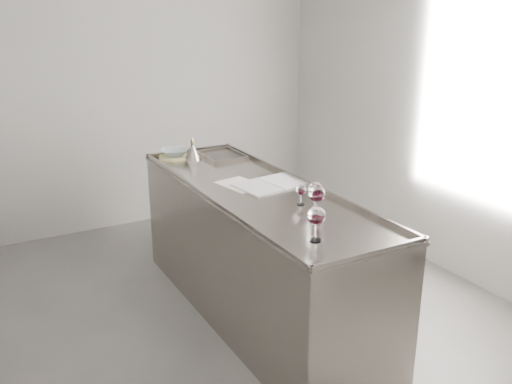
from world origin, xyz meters
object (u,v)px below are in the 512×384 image
wine_glass_left (316,216)px  ceramic_bowl (175,152)px  wine_glass_middle (316,190)px  notebook (271,184)px  wine_glass_small (301,191)px  counter (257,254)px  wine_funnel (193,152)px  wine_glass_right (317,195)px

wine_glass_left → ceramic_bowl: size_ratio=0.91×
wine_glass_middle → notebook: 0.55m
wine_glass_small → ceramic_bowl: wine_glass_small is taller
counter → notebook: counter is taller
wine_funnel → wine_glass_right: bearing=-84.8°
wine_glass_left → wine_glass_right: bearing=54.7°
wine_glass_left → ceramic_bowl: bearing=91.1°
wine_glass_right → notebook: bearing=84.0°
wine_glass_right → ceramic_bowl: (-0.25, 1.67, -0.09)m
ceramic_bowl → counter: bearing=-80.8°
wine_glass_right → wine_glass_small: 0.23m
wine_glass_middle → wine_glass_right: bearing=-121.4°
wine_glass_middle → wine_glass_small: 0.11m
wine_glass_right → counter: bearing=97.1°
counter → wine_glass_middle: wine_glass_middle is taller
counter → wine_funnel: size_ratio=12.12×
wine_glass_left → wine_funnel: size_ratio=0.98×
wine_glass_small → notebook: (0.03, 0.44, -0.09)m
notebook → wine_glass_middle: bearing=-97.7°
wine_glass_small → wine_funnel: 1.34m
wine_glass_middle → wine_glass_small: size_ratio=1.31×
wine_glass_middle → wine_glass_left: bearing=-124.3°
wine_glass_middle → ceramic_bowl: bearing=101.6°
wine_glass_left → ceramic_bowl: 1.97m
wine_glass_middle → notebook: bearing=90.3°
wine_glass_left → wine_funnel: (0.07, 1.85, -0.08)m
wine_glass_small → notebook: bearing=85.6°
notebook → ceramic_bowl: (-0.32, 1.02, 0.04)m
wine_glass_small → wine_glass_left: bearing=-115.4°
ceramic_bowl → wine_funnel: bearing=-48.6°
wine_glass_right → wine_glass_middle: bearing=58.6°
wine_glass_left → wine_glass_right: same height
wine_glass_right → notebook: wine_glass_right is taller
counter → wine_glass_small: size_ratio=18.27×
ceramic_bowl → wine_glass_left: bearing=-88.9°
counter → wine_glass_right: size_ratio=12.37×
wine_glass_small → ceramic_bowl: (-0.28, 1.45, -0.05)m
counter → wine_glass_middle: (0.15, -0.48, 0.59)m
counter → wine_glass_small: (0.11, -0.37, 0.56)m
wine_glass_left → counter: bearing=81.3°
wine_glass_small → wine_funnel: wine_funnel is taller
wine_glass_left → wine_glass_middle: size_ratio=1.13×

